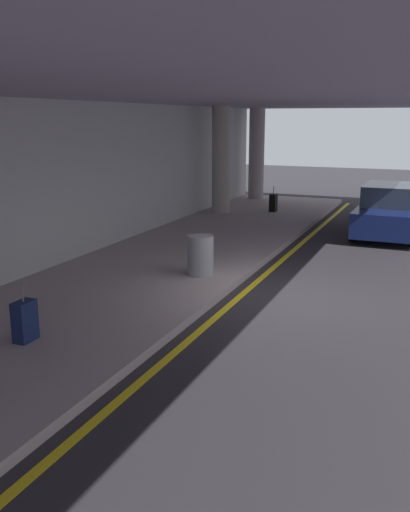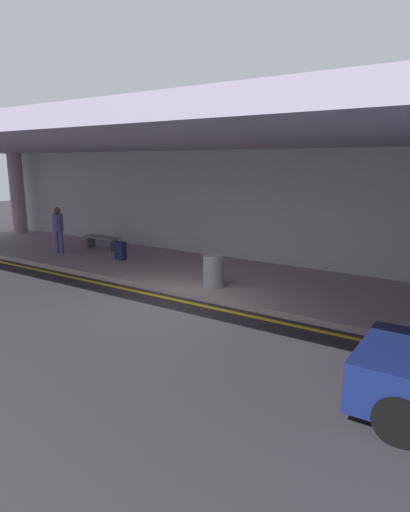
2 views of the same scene
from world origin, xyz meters
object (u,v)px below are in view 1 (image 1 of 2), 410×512
Objects in this scene: support_column_left_mid at (221,160)px; support_column_center at (257,154)px; suitcase_upright_secondary at (25,321)px; trash_bin_steel at (200,255)px; car_navy at (391,211)px; suitcase_upright_primary at (273,203)px.

support_column_left_mid is 4.00m from support_column_center.
suitcase_upright_secondary is 1.06× the size of trash_bin_steel.
car_navy reaches higher than suitcase_upright_primary.
support_column_center is 16.15m from suitcase_upright_secondary.
support_column_left_mid reaches higher than suitcase_upright_primary.
support_column_left_mid is 6.02m from car_navy.
support_column_center is 12.01m from trash_bin_steel.
suitcase_upright_secondary is (-16.00, -1.57, -1.51)m from support_column_center.
car_navy is at bearing -130.43° from support_column_center.
support_column_center is 4.29× the size of trash_bin_steel.
suitcase_upright_secondary is at bearing -172.55° from support_column_left_mid.
suitcase_upright_primary is (0.96, -1.64, -1.51)m from support_column_left_mid.
car_navy is 4.82× the size of trash_bin_steel.
suitcase_upright_secondary is 4.46m from trash_bin_steel.
suitcase_upright_primary reaches higher than trash_bin_steel.
car_navy is at bearing -4.96° from suitcase_upright_secondary.
suitcase_upright_primary is (1.91, 4.17, -0.25)m from car_navy.
support_column_left_mid is 4.06× the size of suitcase_upright_secondary.
car_navy reaches higher than suitcase_upright_secondary.
car_navy is 7.46m from trash_bin_steel.
car_navy is at bearing -26.03° from trash_bin_steel.
trash_bin_steel is at bearing -27.17° from car_navy.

